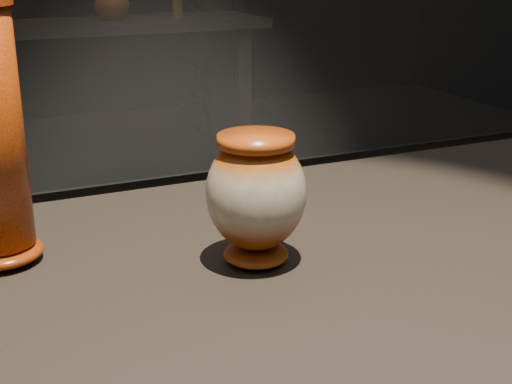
% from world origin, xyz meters
% --- Properties ---
extents(main_vase, '(0.16, 0.16, 0.18)m').
position_xyz_m(main_vase, '(0.06, 0.04, 1.00)').
color(main_vase, '#722F0A').
rests_on(main_vase, display_plinth).
extents(back_shelf, '(2.00, 0.60, 0.90)m').
position_xyz_m(back_shelf, '(0.50, 3.32, 0.64)').
color(back_shelf, black).
rests_on(back_shelf, ground).
extents(back_vase_mid, '(0.28, 0.28, 0.20)m').
position_xyz_m(back_vase_mid, '(0.65, 3.32, 1.00)').
color(back_vase_mid, '#722F0A').
rests_on(back_vase_mid, back_shelf).
extents(back_vase_right, '(0.06, 0.06, 0.11)m').
position_xyz_m(back_vase_right, '(1.03, 3.32, 0.95)').
color(back_vase_right, '#8F6214').
rests_on(back_vase_right, back_shelf).
extents(visitor, '(0.62, 0.45, 1.57)m').
position_xyz_m(visitor, '(1.58, 4.11, 0.79)').
color(visitor, black).
rests_on(visitor, ground).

